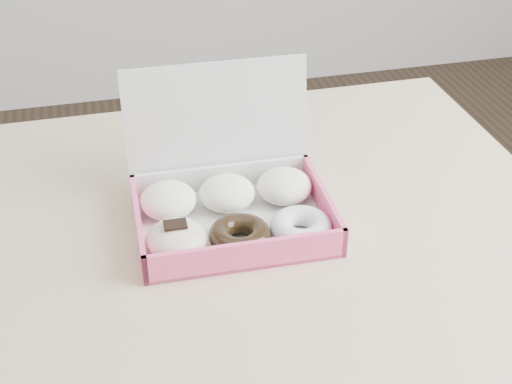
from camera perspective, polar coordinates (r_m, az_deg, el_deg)
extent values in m
cube|color=tan|center=(1.00, -8.12, -4.82)|extent=(1.20, 0.80, 0.04)
cylinder|color=tan|center=(1.62, 11.01, -4.69)|extent=(0.05, 0.05, 0.71)
cube|color=silver|center=(1.00, -1.81, -2.72)|extent=(0.27, 0.20, 0.01)
cube|color=#FC5088|center=(0.92, -0.70, -5.18)|extent=(0.27, 0.01, 0.04)
cube|color=silver|center=(1.07, -2.80, 1.09)|extent=(0.27, 0.01, 0.04)
cube|color=#FC5088|center=(0.98, -9.35, -2.75)|extent=(0.01, 0.20, 0.04)
cube|color=#FC5088|center=(1.02, 5.40, -0.87)|extent=(0.01, 0.20, 0.04)
cube|color=silver|center=(1.05, -3.10, 5.16)|extent=(0.27, 0.04, 0.20)
ellipsoid|color=white|center=(1.02, -7.04, -0.65)|extent=(0.08, 0.08, 0.05)
ellipsoid|color=white|center=(1.03, -2.33, -0.08)|extent=(0.08, 0.08, 0.05)
ellipsoid|color=white|center=(1.04, 2.27, 0.49)|extent=(0.08, 0.08, 0.05)
ellipsoid|color=beige|center=(0.94, -6.39, -3.79)|extent=(0.08, 0.08, 0.05)
cube|color=black|center=(0.93, -6.48, -2.60)|extent=(0.03, 0.02, 0.00)
torus|color=black|center=(0.96, -1.30, -3.51)|extent=(0.09, 0.09, 0.03)
torus|color=white|center=(0.97, 3.62, -2.84)|extent=(0.09, 0.09, 0.03)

